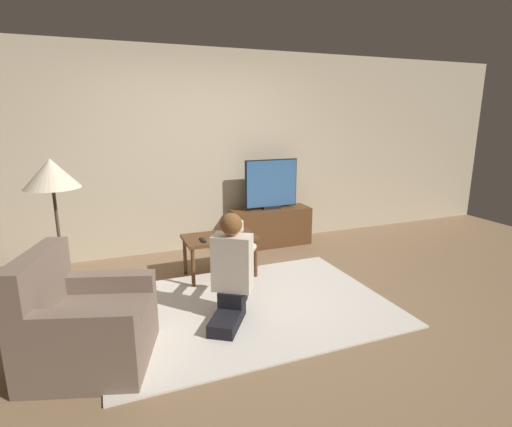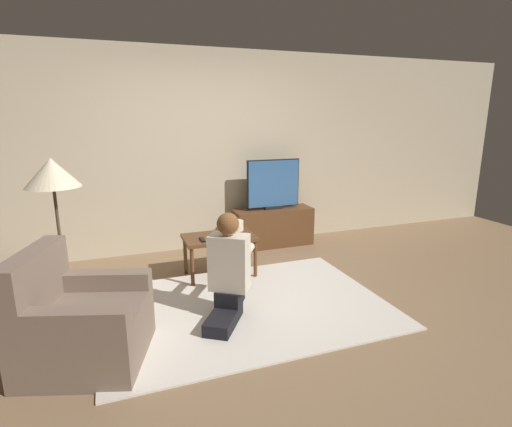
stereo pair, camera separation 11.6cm
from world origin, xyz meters
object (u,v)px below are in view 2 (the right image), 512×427
person_kneeling (229,268)px  coffee_table (219,241)px  table_lamp (235,227)px  armchair (81,325)px  tv (273,184)px  floor_lamp (52,178)px

person_kneeling → coffee_table: bearing=-67.1°
person_kneeling → table_lamp: 0.99m
armchair → table_lamp: bearing=-35.2°
coffee_table → person_kneeling: (-0.18, -0.96, 0.07)m
armchair → tv: bearing=-31.6°
coffee_table → floor_lamp: (-1.58, -0.08, 0.80)m
person_kneeling → floor_lamp: bearing=1.2°
floor_lamp → armchair: floor_lamp is taller
table_lamp → tv: bearing=46.5°
coffee_table → armchair: size_ratio=0.78×
tv → floor_lamp: 2.73m
armchair → floor_lamp: bearing=28.1°
armchair → person_kneeling: 1.24m
armchair → table_lamp: 1.96m
armchair → table_lamp: size_ratio=5.63×
floor_lamp → armchair: (0.21, -1.13, -0.93)m
floor_lamp → armchair: size_ratio=1.38×
floor_lamp → table_lamp: 1.87m
table_lamp → armchair: bearing=-143.0°
coffee_table → armchair: (-1.37, -1.21, -0.13)m
armchair → table_lamp: armchair is taller
coffee_table → table_lamp: 0.24m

